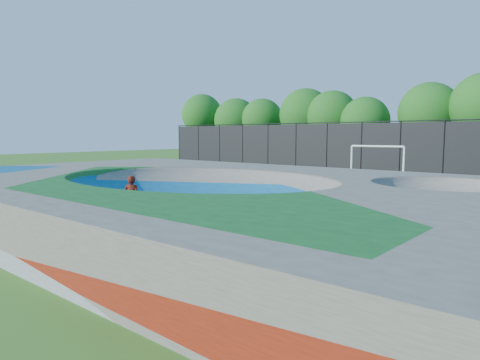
# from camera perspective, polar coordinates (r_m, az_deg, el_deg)

# --- Properties ---
(ground) EXTENTS (120.00, 120.00, 0.00)m
(ground) POSITION_cam_1_polar(r_m,az_deg,el_deg) (15.72, -6.02, -4.96)
(ground) COLOR #33661C
(ground) RESTS_ON ground
(skate_deck) EXTENTS (22.00, 14.00, 1.50)m
(skate_deck) POSITION_cam_1_polar(r_m,az_deg,el_deg) (15.60, -6.05, -2.25)
(skate_deck) COLOR gray
(skate_deck) RESTS_ON ground
(skater) EXTENTS (0.70, 0.64, 1.60)m
(skater) POSITION_cam_1_polar(r_m,az_deg,el_deg) (15.31, -14.21, -2.38)
(skater) COLOR #AB280D
(skater) RESTS_ON ground
(skateboard) EXTENTS (0.75, 0.66, 0.05)m
(skateboard) POSITION_cam_1_polar(r_m,az_deg,el_deg) (15.44, -14.14, -5.22)
(skateboard) COLOR black
(skateboard) RESTS_ON ground
(soccer_goal) EXTENTS (3.54, 0.12, 2.34)m
(soccer_goal) POSITION_cam_1_polar(r_m,az_deg,el_deg) (28.61, 17.77, 3.01)
(soccer_goal) COLOR white
(soccer_goal) RESTS_ON ground
(fence) EXTENTS (48.09, 0.09, 4.04)m
(fence) POSITION_cam_1_polar(r_m,az_deg,el_deg) (33.64, 20.57, 4.12)
(fence) COLOR black
(fence) RESTS_ON ground
(treeline) EXTENTS (54.47, 7.36, 8.45)m
(treeline) POSITION_cam_1_polar(r_m,az_deg,el_deg) (37.86, 25.91, 8.42)
(treeline) COLOR #492F24
(treeline) RESTS_ON ground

